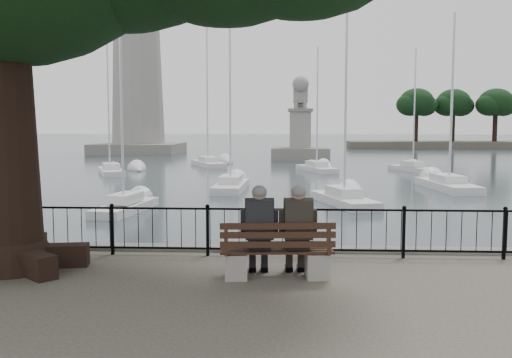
# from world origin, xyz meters

# --- Properties ---
(harbor) EXTENTS (260.00, 260.00, 1.20)m
(harbor) POSITION_xyz_m (0.00, 3.00, -0.50)
(harbor) COLOR #66615B
(harbor) RESTS_ON ground
(railing) EXTENTS (22.06, 0.06, 1.00)m
(railing) POSITION_xyz_m (0.00, 2.50, 0.56)
(railing) COLOR black
(railing) RESTS_ON ground
(bench) EXTENTS (2.03, 0.75, 1.05)m
(bench) POSITION_xyz_m (0.46, 0.82, 0.37)
(bench) COLOR gray
(bench) RESTS_ON ground
(person_left) EXTENTS (0.50, 0.85, 1.66)m
(person_left) POSITION_xyz_m (0.14, 0.91, 0.76)
(person_left) COLOR black
(person_left) RESTS_ON ground
(person_right) EXTENTS (0.50, 0.85, 1.66)m
(person_right) POSITION_xyz_m (0.82, 0.96, 0.76)
(person_right) COLOR black
(person_right) RESTS_ON ground
(lighthouse) EXTENTS (10.36, 10.36, 31.59)m
(lighthouse) POSITION_xyz_m (-18.00, 62.00, 12.35)
(lighthouse) COLOR #66615B
(lighthouse) RESTS_ON ground
(lion_monument) EXTENTS (5.83, 5.83, 8.64)m
(lion_monument) POSITION_xyz_m (2.00, 49.94, 1.16)
(lion_monument) COLOR #66615B
(lion_monument) RESTS_ON ground
(sailboat_a) EXTENTS (1.86, 4.78, 8.27)m
(sailboat_a) POSITION_xyz_m (-6.20, 14.58, -0.72)
(sailboat_a) COLOR silver
(sailboat_a) RESTS_ON ground
(sailboat_b) EXTENTS (1.71, 5.60, 10.85)m
(sailboat_b) POSITION_xyz_m (-2.51, 22.82, -0.68)
(sailboat_b) COLOR silver
(sailboat_b) RESTS_ON ground
(sailboat_c) EXTENTS (2.94, 5.46, 10.08)m
(sailboat_c) POSITION_xyz_m (3.28, 17.35, -0.69)
(sailboat_c) COLOR silver
(sailboat_c) RESTS_ON ground
(sailboat_d) EXTENTS (2.34, 6.34, 10.06)m
(sailboat_d) POSITION_xyz_m (9.79, 23.76, -0.71)
(sailboat_d) COLOR silver
(sailboat_d) RESTS_ON ground
(sailboat_e) EXTENTS (3.51, 5.64, 12.20)m
(sailboat_e) POSITION_xyz_m (-12.40, 32.52, -0.65)
(sailboat_e) COLOR silver
(sailboat_e) RESTS_ON ground
(sailboat_f) EXTENTS (3.19, 5.43, 9.83)m
(sailboat_f) POSITION_xyz_m (2.98, 35.85, -0.70)
(sailboat_f) COLOR silver
(sailboat_f) RESTS_ON ground
(sailboat_g) EXTENTS (3.14, 5.01, 9.72)m
(sailboat_g) POSITION_xyz_m (10.56, 36.53, -0.69)
(sailboat_g) COLOR silver
(sailboat_g) RESTS_ON ground
(sailboat_h) EXTENTS (3.93, 6.24, 14.81)m
(sailboat_h) POSITION_xyz_m (-6.28, 40.83, -0.59)
(sailboat_h) COLOR silver
(sailboat_h) RESTS_ON ground
(far_shore) EXTENTS (30.00, 8.60, 9.18)m
(far_shore) POSITION_xyz_m (25.54, 79.46, 3.00)
(far_shore) COLOR #433F36
(far_shore) RESTS_ON ground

